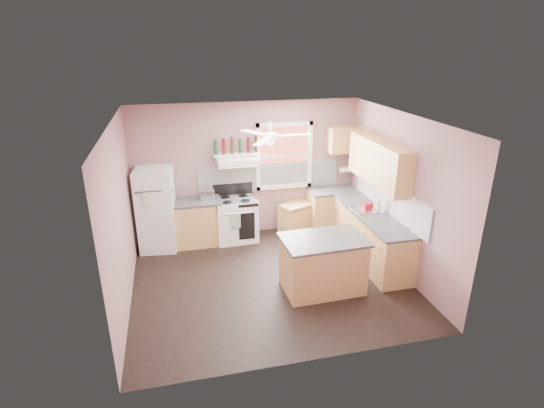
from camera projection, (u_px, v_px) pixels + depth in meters
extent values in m
plane|color=black|center=(270.00, 280.00, 7.16)|extent=(4.50, 4.50, 0.00)
plane|color=white|center=(270.00, 119.00, 6.18)|extent=(4.50, 4.50, 0.00)
cube|color=#8B6163|center=(247.00, 170.00, 8.51)|extent=(4.50, 0.05, 2.70)
cube|color=#8B6163|center=(401.00, 194.00, 7.17)|extent=(0.05, 4.00, 2.70)
cube|color=#8B6163|center=(119.00, 219.00, 6.17)|extent=(0.05, 4.00, 2.70)
cube|color=white|center=(269.00, 177.00, 8.63)|extent=(2.90, 0.03, 0.55)
cube|color=white|center=(389.00, 198.00, 7.49)|extent=(0.03, 2.60, 0.55)
cube|color=maroon|center=(284.00, 156.00, 8.54)|extent=(1.00, 0.02, 1.20)
cube|color=white|center=(284.00, 156.00, 8.52)|extent=(1.16, 0.07, 1.36)
cube|color=white|center=(156.00, 210.00, 7.98)|extent=(0.74, 0.73, 1.59)
cube|color=tan|center=(198.00, 223.00, 8.31)|extent=(0.90, 0.60, 0.86)
cube|color=#3E3D40|center=(196.00, 201.00, 8.15)|extent=(0.92, 0.62, 0.04)
cube|color=silver|center=(207.00, 195.00, 8.17)|extent=(0.29, 0.17, 0.18)
cube|color=white|center=(236.00, 219.00, 8.47)|extent=(0.83, 0.67, 0.86)
cube|color=white|center=(238.00, 161.00, 8.11)|extent=(0.78, 0.50, 0.14)
cube|color=white|center=(236.00, 154.00, 8.18)|extent=(0.90, 0.26, 0.03)
cube|color=tan|center=(296.00, 218.00, 8.82)|extent=(0.75, 0.64, 0.63)
cube|color=tan|center=(332.00, 210.00, 8.93)|extent=(1.00, 0.60, 0.86)
cube|color=tan|center=(371.00, 237.00, 7.70)|extent=(0.60, 2.20, 0.86)
cube|color=#3E3D40|center=(334.00, 190.00, 8.76)|extent=(1.02, 0.62, 0.04)
cube|color=#3E3D40|center=(372.00, 215.00, 7.54)|extent=(0.62, 2.22, 0.04)
cube|color=silver|center=(368.00, 210.00, 7.71)|extent=(0.55, 0.45, 0.03)
cylinder|color=silver|center=(376.00, 205.00, 7.72)|extent=(0.03, 0.03, 0.14)
cube|color=tan|center=(379.00, 162.00, 7.42)|extent=(0.33, 1.80, 0.76)
cube|color=tan|center=(343.00, 140.00, 8.56)|extent=(0.60, 0.33, 0.52)
cylinder|color=white|center=(346.00, 170.00, 8.84)|extent=(0.26, 0.12, 0.12)
cube|color=tan|center=(323.00, 265.00, 6.75)|extent=(1.26, 0.82, 0.86)
cube|color=#3E3D40|center=(324.00, 240.00, 6.59)|extent=(1.33, 0.89, 0.04)
cylinder|color=white|center=(270.00, 136.00, 6.27)|extent=(0.20, 0.20, 0.08)
imported|color=silver|center=(378.00, 204.00, 7.62)|extent=(0.14, 0.14, 0.26)
cube|color=#B10F16|center=(367.00, 205.00, 7.76)|extent=(0.20, 0.16, 0.10)
cylinder|color=#143819|center=(215.00, 148.00, 8.04)|extent=(0.06, 0.06, 0.27)
cylinder|color=#590F0F|center=(224.00, 147.00, 8.07)|extent=(0.06, 0.06, 0.29)
cylinder|color=#3F230F|center=(232.00, 146.00, 8.10)|extent=(0.06, 0.06, 0.31)
cylinder|color=#143819|center=(240.00, 146.00, 8.14)|extent=(0.06, 0.06, 0.27)
cylinder|color=#590F0F|center=(248.00, 145.00, 8.18)|extent=(0.06, 0.06, 0.29)
cylinder|color=#3F230F|center=(257.00, 144.00, 8.21)|extent=(0.06, 0.06, 0.31)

